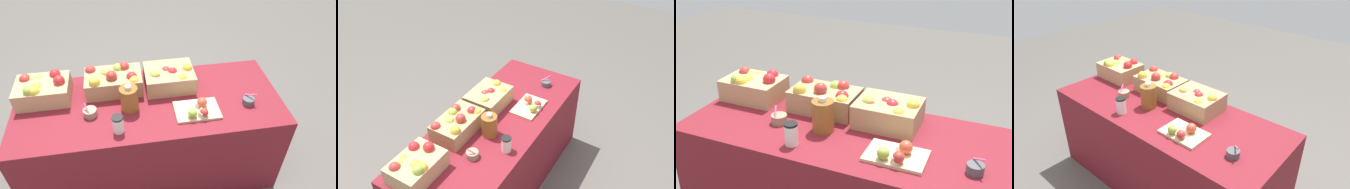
% 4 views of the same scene
% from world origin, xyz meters
% --- Properties ---
extents(ground_plane, '(10.00, 10.00, 0.00)m').
position_xyz_m(ground_plane, '(0.00, 0.00, 0.00)').
color(ground_plane, '#56514C').
extents(table, '(1.90, 0.76, 0.74)m').
position_xyz_m(table, '(0.00, 0.00, 0.37)').
color(table, maroon).
rests_on(table, ground_plane).
extents(apple_crate_left, '(0.37, 0.27, 0.20)m').
position_xyz_m(apple_crate_left, '(-0.73, 0.16, 0.82)').
color(apple_crate_left, tan).
rests_on(apple_crate_left, table).
extents(apple_crate_middle, '(0.41, 0.25, 0.19)m').
position_xyz_m(apple_crate_middle, '(-0.23, 0.18, 0.82)').
color(apple_crate_middle, tan).
rests_on(apple_crate_middle, table).
extents(apple_crate_right, '(0.36, 0.29, 0.18)m').
position_xyz_m(apple_crate_right, '(0.17, 0.16, 0.82)').
color(apple_crate_right, tan).
rests_on(apple_crate_right, table).
extents(cutting_board_front, '(0.31, 0.21, 0.09)m').
position_xyz_m(cutting_board_front, '(0.32, -0.16, 0.77)').
color(cutting_board_front, '#D1B284').
rests_on(cutting_board_front, table).
extents(sample_bowl_near, '(0.09, 0.09, 0.10)m').
position_xyz_m(sample_bowl_near, '(0.69, -0.13, 0.77)').
color(sample_bowl_near, '#4C4C51').
rests_on(sample_bowl_near, table).
extents(sample_bowl_mid, '(0.09, 0.09, 0.10)m').
position_xyz_m(sample_bowl_mid, '(-0.41, -0.07, 0.77)').
color(sample_bowl_mid, gray).
rests_on(sample_bowl_mid, table).
extents(cider_jug, '(0.12, 0.12, 0.20)m').
position_xyz_m(cider_jug, '(-0.14, -0.05, 0.83)').
color(cider_jug, brown).
rests_on(cider_jug, table).
extents(coffee_cup, '(0.07, 0.07, 0.13)m').
position_xyz_m(coffee_cup, '(-0.22, -0.25, 0.80)').
color(coffee_cup, silver).
rests_on(coffee_cup, table).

